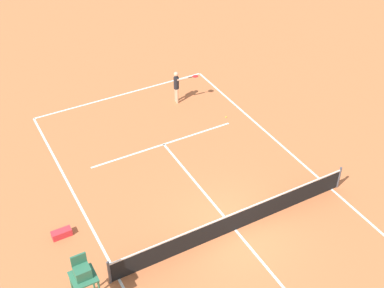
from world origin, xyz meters
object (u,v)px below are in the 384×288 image
(umpire_chair, at_px, (83,276))
(equipment_bag, at_px, (62,233))
(player_serving, at_px, (177,84))
(tennis_ball, at_px, (226,117))

(umpire_chair, distance_m, equipment_bag, 3.79)
(player_serving, xyz_separation_m, tennis_ball, (-1.48, 2.52, -1.05))
(umpire_chair, height_order, equipment_bag, umpire_chair)
(player_serving, bearing_deg, equipment_bag, -47.59)
(tennis_ball, bearing_deg, umpire_chair, 36.48)
(player_serving, xyz_separation_m, umpire_chair, (8.46, 9.87, 0.52))
(tennis_ball, xyz_separation_m, umpire_chair, (9.94, 7.35, 1.57))
(tennis_ball, height_order, equipment_bag, equipment_bag)
(player_serving, relative_size, equipment_bag, 2.39)
(player_serving, distance_m, tennis_ball, 3.11)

